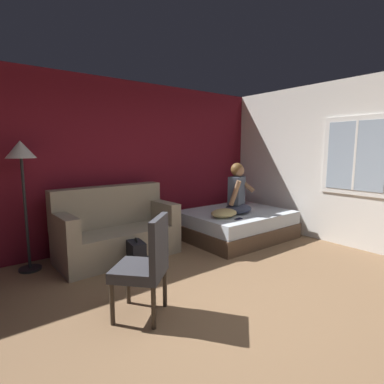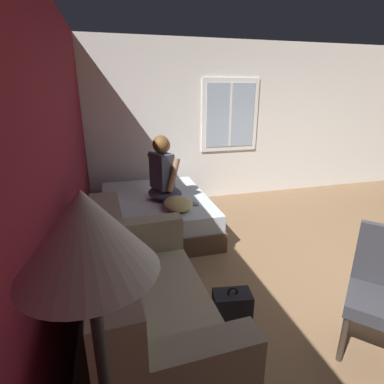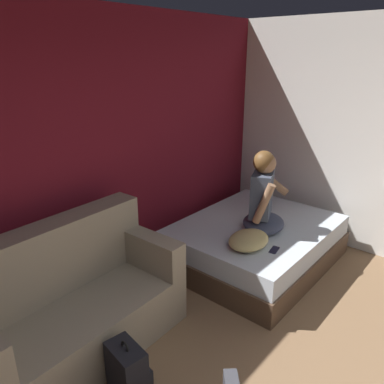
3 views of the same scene
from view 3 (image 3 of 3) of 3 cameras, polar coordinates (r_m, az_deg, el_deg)
name	(u,v)px [view 3 (image 3 of 3)]	position (r m, az deg, el deg)	size (l,w,h in m)	color
wall_back_accent	(39,170)	(3.42, -22.34, 3.05)	(11.01, 0.16, 2.70)	maroon
bed	(255,243)	(4.40, 9.61, -7.64)	(1.85, 1.48, 0.48)	#4C3828
couch	(72,306)	(3.25, -17.82, -16.24)	(1.73, 0.88, 1.04)	gray
person_seated	(263,199)	(4.03, 10.82, -1.03)	(0.65, 0.61, 0.88)	#383D51
backpack	(128,371)	(2.94, -9.70, -25.30)	(0.27, 0.32, 0.46)	black
throw_pillow	(249,240)	(3.76, 8.63, -7.24)	(0.48, 0.36, 0.14)	tan
cell_phone	(274,250)	(3.77, 12.42, -8.60)	(0.07, 0.14, 0.01)	black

